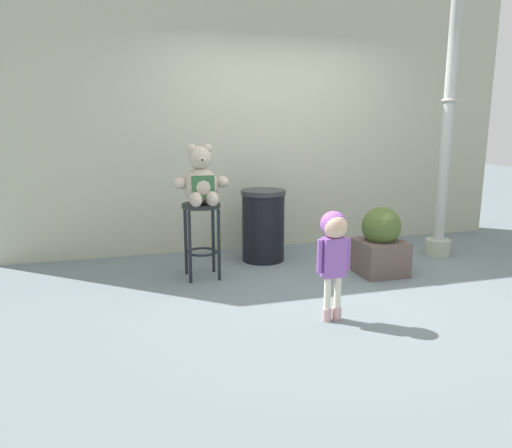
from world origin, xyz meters
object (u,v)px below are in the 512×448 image
(trash_bin, at_px, (263,225))
(planter_with_shrub, at_px, (380,243))
(teddy_bear, at_px, (201,182))
(lamppost, at_px, (445,150))
(child_walking, at_px, (334,242))
(bar_stool_with_teddy, at_px, (202,225))

(trash_bin, bearing_deg, planter_with_shrub, -39.33)
(trash_bin, distance_m, planter_with_shrub, 1.27)
(teddy_bear, relative_size, lamppost, 0.19)
(child_walking, distance_m, lamppost, 2.49)
(child_walking, distance_m, trash_bin, 1.75)
(planter_with_shrub, bearing_deg, teddy_bear, 168.23)
(lamppost, bearing_deg, bar_stool_with_teddy, -178.59)
(bar_stool_with_teddy, relative_size, planter_with_shrub, 1.08)
(teddy_bear, xyz_separation_m, lamppost, (2.76, 0.10, 0.26))
(bar_stool_with_teddy, xyz_separation_m, planter_with_shrub, (1.73, -0.39, -0.21))
(lamppost, bearing_deg, teddy_bear, -178.02)
(bar_stool_with_teddy, relative_size, lamppost, 0.24)
(teddy_bear, distance_m, planter_with_shrub, 1.88)
(child_walking, bearing_deg, bar_stool_with_teddy, -9.80)
(teddy_bear, relative_size, trash_bin, 0.72)
(teddy_bear, relative_size, planter_with_shrub, 0.83)
(teddy_bear, bearing_deg, child_walking, -59.15)
(teddy_bear, height_order, child_walking, teddy_bear)
(teddy_bear, bearing_deg, bar_stool_with_teddy, 90.00)
(bar_stool_with_teddy, xyz_separation_m, teddy_bear, (0.00, -0.03, 0.42))
(bar_stool_with_teddy, height_order, trash_bin, trash_bin)
(child_walking, xyz_separation_m, planter_with_shrub, (0.96, 0.93, -0.30))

